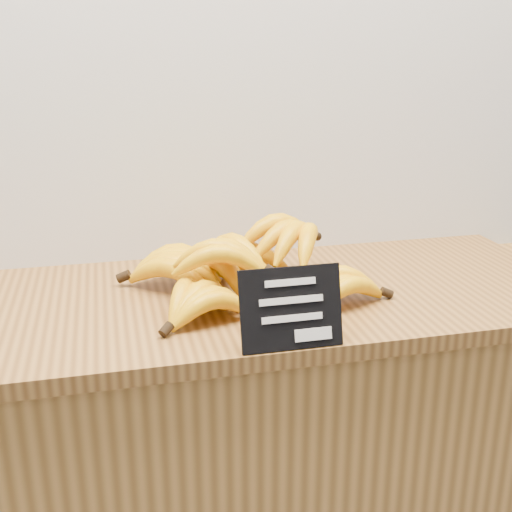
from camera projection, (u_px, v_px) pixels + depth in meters
name	position (u px, v px, depth m)	size (l,w,h in m)	color
counter	(251.00, 494.00, 1.42)	(1.53, 0.50, 0.90)	#A87736
counter_top	(250.00, 299.00, 1.27)	(1.32, 0.54, 0.03)	olive
chalkboard_sign	(291.00, 308.00, 1.02)	(0.17, 0.01, 0.13)	black
banana_pile	(243.00, 267.00, 1.25)	(0.49, 0.40, 0.12)	#F1B509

